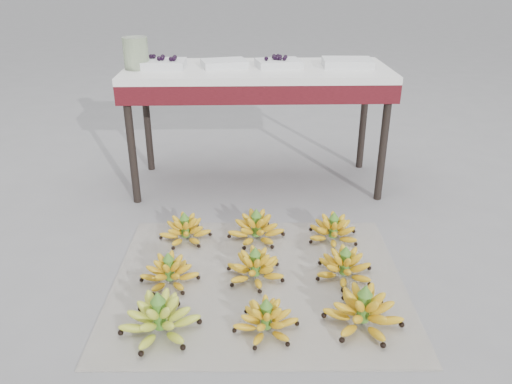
{
  "coord_description": "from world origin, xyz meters",
  "views": [
    {
      "loc": [
        -0.03,
        -1.87,
        1.27
      ],
      "look_at": [
        0.03,
        0.19,
        0.31
      ],
      "focal_mm": 35.0,
      "sensor_mm": 36.0,
      "label": 1
    }
  ],
  "objects_px": {
    "bunch_front_right": "(363,311)",
    "bunch_back_center": "(256,228)",
    "newspaper_mat": "(258,281)",
    "tray_far_left": "(161,63)",
    "bunch_mid_center": "(255,267)",
    "tray_right": "(278,63)",
    "tray_left": "(224,63)",
    "bunch_mid_right": "(344,266)",
    "bunch_back_left": "(185,230)",
    "tray_far_right": "(347,63)",
    "bunch_back_right": "(333,230)",
    "bunch_mid_left": "(169,272)",
    "vendor_table": "(257,82)",
    "bunch_front_left": "(160,318)",
    "bunch_front_center": "(266,320)",
    "glass_jar": "(136,53)"
  },
  "relations": [
    {
      "from": "tray_left",
      "to": "bunch_back_left",
      "type": "bearing_deg",
      "value": -104.95
    },
    {
      "from": "newspaper_mat",
      "to": "tray_far_left",
      "type": "bearing_deg",
      "value": 115.91
    },
    {
      "from": "newspaper_mat",
      "to": "vendor_table",
      "type": "relative_size",
      "value": 0.83
    },
    {
      "from": "bunch_back_left",
      "to": "bunch_back_center",
      "type": "bearing_deg",
      "value": 20.22
    },
    {
      "from": "bunch_back_left",
      "to": "tray_far_right",
      "type": "relative_size",
      "value": 1.12
    },
    {
      "from": "tray_far_right",
      "to": "bunch_back_left",
      "type": "bearing_deg",
      "value": -141.81
    },
    {
      "from": "tray_left",
      "to": "tray_right",
      "type": "bearing_deg",
      "value": -0.08
    },
    {
      "from": "bunch_mid_right",
      "to": "bunch_mid_center",
      "type": "bearing_deg",
      "value": 169.09
    },
    {
      "from": "bunch_mid_right",
      "to": "vendor_table",
      "type": "xyz_separation_m",
      "value": [
        -0.35,
        1.05,
        0.58
      ]
    },
    {
      "from": "bunch_back_left",
      "to": "glass_jar",
      "type": "distance_m",
      "value": 1.04
    },
    {
      "from": "newspaper_mat",
      "to": "tray_far_right",
      "type": "relative_size",
      "value": 4.36
    },
    {
      "from": "bunch_mid_right",
      "to": "tray_far_left",
      "type": "xyz_separation_m",
      "value": [
        -0.89,
        1.04,
        0.68
      ]
    },
    {
      "from": "bunch_back_right",
      "to": "tray_far_right",
      "type": "xyz_separation_m",
      "value": [
        0.16,
        0.72,
        0.68
      ]
    },
    {
      "from": "tray_right",
      "to": "bunch_mid_left",
      "type": "bearing_deg",
      "value": -116.13
    },
    {
      "from": "vendor_table",
      "to": "bunch_front_left",
      "type": "bearing_deg",
      "value": -106.11
    },
    {
      "from": "tray_far_left",
      "to": "bunch_front_right",
      "type": "bearing_deg",
      "value": -56.39
    },
    {
      "from": "bunch_mid_right",
      "to": "bunch_back_center",
      "type": "relative_size",
      "value": 0.84
    },
    {
      "from": "bunch_mid_right",
      "to": "bunch_back_left",
      "type": "relative_size",
      "value": 0.94
    },
    {
      "from": "bunch_front_center",
      "to": "vendor_table",
      "type": "height_order",
      "value": "vendor_table"
    },
    {
      "from": "bunch_mid_right",
      "to": "tray_far_right",
      "type": "distance_m",
      "value": 1.26
    },
    {
      "from": "tray_right",
      "to": "glass_jar",
      "type": "relative_size",
      "value": 1.59
    },
    {
      "from": "bunch_back_right",
      "to": "bunch_back_left",
      "type": "bearing_deg",
      "value": 166.98
    },
    {
      "from": "bunch_mid_left",
      "to": "bunch_back_left",
      "type": "distance_m",
      "value": 0.37
    },
    {
      "from": "bunch_mid_right",
      "to": "tray_far_left",
      "type": "relative_size",
      "value": 1.1
    },
    {
      "from": "bunch_back_right",
      "to": "bunch_mid_left",
      "type": "bearing_deg",
      "value": -166.93
    },
    {
      "from": "bunch_front_right",
      "to": "tray_right",
      "type": "relative_size",
      "value": 1.35
    },
    {
      "from": "vendor_table",
      "to": "tray_right",
      "type": "xyz_separation_m",
      "value": [
        0.12,
        0.01,
        0.1
      ]
    },
    {
      "from": "bunch_back_right",
      "to": "tray_far_left",
      "type": "distance_m",
      "value": 1.34
    },
    {
      "from": "bunch_front_left",
      "to": "bunch_mid_center",
      "type": "relative_size",
      "value": 0.98
    },
    {
      "from": "newspaper_mat",
      "to": "bunch_front_center",
      "type": "relative_size",
      "value": 4.8
    },
    {
      "from": "bunch_back_center",
      "to": "bunch_mid_center",
      "type": "bearing_deg",
      "value": -70.17
    },
    {
      "from": "bunch_back_right",
      "to": "tray_left",
      "type": "distance_m",
      "value": 1.14
    },
    {
      "from": "bunch_mid_center",
      "to": "tray_right",
      "type": "distance_m",
      "value": 1.26
    },
    {
      "from": "bunch_front_center",
      "to": "tray_far_left",
      "type": "xyz_separation_m",
      "value": [
        -0.53,
        1.38,
        0.69
      ]
    },
    {
      "from": "bunch_front_center",
      "to": "vendor_table",
      "type": "xyz_separation_m",
      "value": [
        0.01,
        1.39,
        0.58
      ]
    },
    {
      "from": "bunch_front_right",
      "to": "vendor_table",
      "type": "xyz_separation_m",
      "value": [
        -0.36,
        1.36,
        0.57
      ]
    },
    {
      "from": "tray_right",
      "to": "newspaper_mat",
      "type": "bearing_deg",
      "value": -97.82
    },
    {
      "from": "bunch_back_right",
      "to": "tray_far_left",
      "type": "bearing_deg",
      "value": 130.12
    },
    {
      "from": "bunch_front_center",
      "to": "tray_left",
      "type": "xyz_separation_m",
      "value": [
        -0.18,
        1.4,
        0.68
      ]
    },
    {
      "from": "bunch_front_center",
      "to": "tray_far_right",
      "type": "distance_m",
      "value": 1.63
    },
    {
      "from": "bunch_mid_center",
      "to": "bunch_mid_right",
      "type": "relative_size",
      "value": 1.07
    },
    {
      "from": "bunch_mid_right",
      "to": "tray_right",
      "type": "bearing_deg",
      "value": 91.74
    },
    {
      "from": "bunch_front_center",
      "to": "bunch_back_center",
      "type": "height_order",
      "value": "bunch_back_center"
    },
    {
      "from": "bunch_back_center",
      "to": "tray_far_left",
      "type": "relative_size",
      "value": 1.31
    },
    {
      "from": "bunch_back_right",
      "to": "tray_far_left",
      "type": "relative_size",
      "value": 1.09
    },
    {
      "from": "bunch_mid_left",
      "to": "tray_left",
      "type": "xyz_separation_m",
      "value": [
        0.22,
        1.08,
        0.68
      ]
    },
    {
      "from": "bunch_back_left",
      "to": "bunch_back_center",
      "type": "relative_size",
      "value": 0.9
    },
    {
      "from": "bunch_front_center",
      "to": "glass_jar",
      "type": "distance_m",
      "value": 1.68
    },
    {
      "from": "bunch_front_right",
      "to": "bunch_back_center",
      "type": "bearing_deg",
      "value": 137.26
    },
    {
      "from": "bunch_back_left",
      "to": "tray_right",
      "type": "distance_m",
      "value": 1.1
    }
  ]
}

